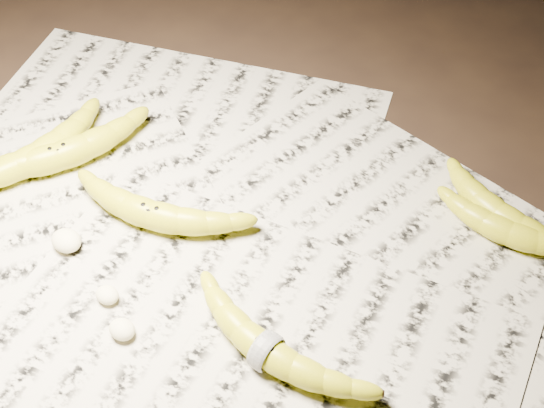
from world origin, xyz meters
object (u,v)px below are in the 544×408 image
Objects in this scene: banana_left_a at (58,154)px; banana_upper_a at (511,231)px; banana_center at (152,213)px; banana_left_b at (38,153)px; banana_taped at (266,349)px; banana_upper_b at (499,212)px.

banana_left_a is 0.57m from banana_upper_a.
banana_center is (0.17, 0.00, -0.00)m from banana_left_a.
banana_left_b is 0.42m from banana_taped.
banana_left_a reaches higher than banana_upper_a.
banana_upper_a is (0.35, 0.24, -0.00)m from banana_center.
banana_upper_a is at bearing -26.41° from banana_upper_b.
banana_left_a is at bearing 162.54° from banana_center.
banana_left_a is 1.35× the size of banana_upper_b.
banana_center is 1.20× the size of banana_upper_a.
banana_left_b is 0.60m from banana_upper_a.
banana_center is (0.19, 0.02, -0.00)m from banana_left_b.
banana_upper_a is 1.01× the size of banana_upper_b.
banana_taped is (0.23, -0.06, -0.00)m from banana_center.
banana_left_a is at bearing -50.40° from banana_left_b.
banana_left_b is at bearing -141.26° from banana_upper_b.
banana_upper_b reaches higher than banana_upper_a.
banana_left_b is at bearing 174.65° from banana_taped.
banana_taped is at bearing -121.70° from banana_upper_a.
banana_upper_b is at bearing 73.46° from banana_taped.
banana_left_b is 0.19m from banana_center.
banana_center reaches higher than banana_upper_b.
banana_left_a reaches higher than banana_upper_b.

